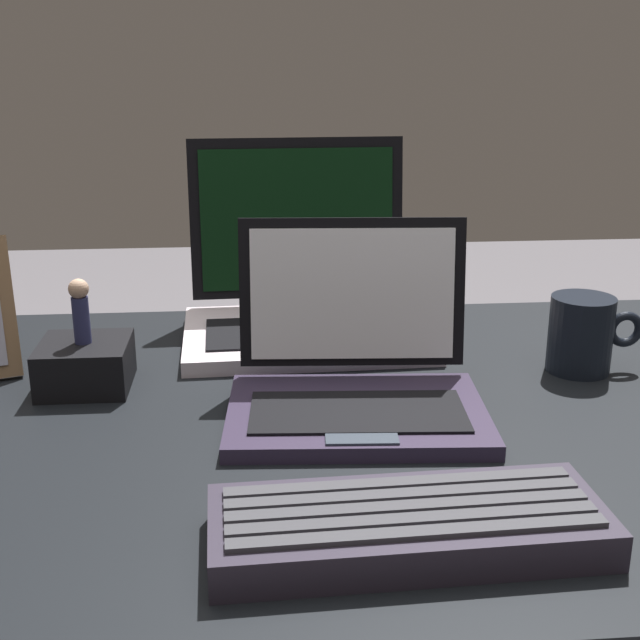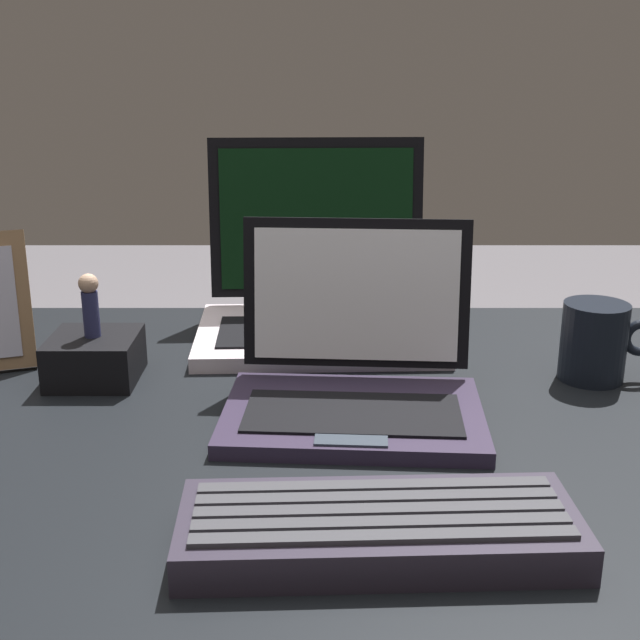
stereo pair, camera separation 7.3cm
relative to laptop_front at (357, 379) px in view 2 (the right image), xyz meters
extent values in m
cube|color=black|center=(0.02, 0.00, -0.06)|extent=(1.77, 0.77, 0.04)
cube|color=#2D2439|center=(0.00, -0.03, -0.03)|extent=(0.29, 0.21, 0.02)
cube|color=black|center=(0.00, -0.04, -0.02)|extent=(0.23, 0.12, 0.00)
cube|color=#2B333F|center=(-0.01, -0.10, -0.02)|extent=(0.07, 0.04, 0.00)
cube|color=black|center=(0.00, 0.08, 0.07)|extent=(0.26, 0.05, 0.17)
cube|color=white|center=(0.00, 0.07, 0.07)|extent=(0.23, 0.04, 0.15)
cube|color=silver|center=(0.00, 0.07, 0.06)|extent=(0.22, 0.02, 0.01)
cube|color=silver|center=(-0.04, 0.23, -0.03)|extent=(0.34, 0.24, 0.02)
cube|color=black|center=(-0.04, 0.21, -0.02)|extent=(0.27, 0.14, 0.00)
cube|color=silver|center=(-0.03, 0.14, -0.02)|extent=(0.09, 0.04, 0.00)
cube|color=black|center=(-0.04, 0.35, 0.11)|extent=(0.31, 0.05, 0.23)
cube|color=black|center=(-0.04, 0.35, 0.11)|extent=(0.28, 0.03, 0.20)
cube|color=#59CCF2|center=(-0.04, 0.35, 0.10)|extent=(0.26, 0.01, 0.01)
cube|color=#2A2432|center=(0.01, -0.26, -0.02)|extent=(0.32, 0.13, 0.03)
cube|color=#38383D|center=(0.01, -0.30, -0.01)|extent=(0.29, 0.03, 0.00)
cube|color=#38383D|center=(0.01, -0.28, -0.01)|extent=(0.29, 0.03, 0.00)
cube|color=#38383D|center=(0.01, -0.26, -0.01)|extent=(0.29, 0.03, 0.00)
cube|color=#38383D|center=(0.01, -0.24, -0.01)|extent=(0.29, 0.03, 0.00)
cube|color=#38383D|center=(0.01, -0.22, -0.01)|extent=(0.29, 0.03, 0.00)
cube|color=black|center=(-0.31, 0.10, -0.01)|extent=(0.10, 0.10, 0.05)
cylinder|color=navy|center=(-0.31, 0.10, 0.04)|extent=(0.02, 0.02, 0.06)
sphere|color=tan|center=(-0.31, 0.10, 0.08)|extent=(0.02, 0.02, 0.02)
cylinder|color=black|center=(0.29, 0.10, 0.01)|extent=(0.08, 0.08, 0.09)
camera|label=1|loc=(-0.11, -0.84, 0.34)|focal=46.96mm
camera|label=2|loc=(-0.04, -0.84, 0.34)|focal=46.96mm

